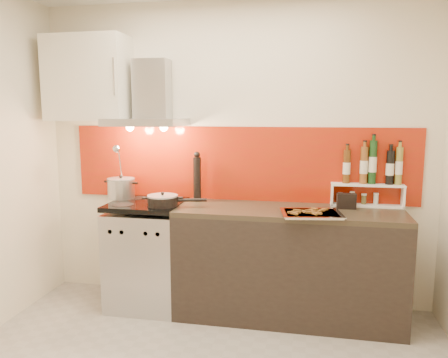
% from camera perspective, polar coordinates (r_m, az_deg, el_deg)
% --- Properties ---
extents(back_wall, '(3.40, 0.02, 2.60)m').
position_cam_1_polar(back_wall, '(3.81, 1.31, 3.24)').
color(back_wall, silver).
rests_on(back_wall, ground).
extents(backsplash, '(3.00, 0.02, 0.64)m').
position_cam_1_polar(backsplash, '(3.79, 2.02, 2.01)').
color(backsplash, '#9A2508').
rests_on(backsplash, back_wall).
extents(range_stove, '(0.60, 0.60, 0.91)m').
position_cam_1_polar(range_stove, '(3.88, -9.92, -9.77)').
color(range_stove, '#B7B7BA').
rests_on(range_stove, ground).
extents(counter, '(1.80, 0.60, 0.90)m').
position_cam_1_polar(counter, '(3.64, 8.35, -10.82)').
color(counter, black).
rests_on(counter, ground).
extents(range_hood, '(0.62, 0.50, 0.61)m').
position_cam_1_polar(range_hood, '(3.82, -9.67, 9.79)').
color(range_hood, '#B7B7BA').
rests_on(range_hood, back_wall).
extents(upper_cabinet, '(0.70, 0.35, 0.72)m').
position_cam_1_polar(upper_cabinet, '(4.04, -17.30, 12.41)').
color(upper_cabinet, silver).
rests_on(upper_cabinet, back_wall).
extents(stock_pot, '(0.24, 0.24, 0.21)m').
position_cam_1_polar(stock_pot, '(3.96, -13.28, -1.16)').
color(stock_pot, '#B7B7BA').
rests_on(stock_pot, range_stove).
extents(saute_pan, '(0.47, 0.25, 0.11)m').
position_cam_1_polar(saute_pan, '(3.57, -7.89, -2.80)').
color(saute_pan, black).
rests_on(saute_pan, range_stove).
extents(utensil_jar, '(0.10, 0.15, 0.49)m').
position_cam_1_polar(utensil_jar, '(3.93, -13.45, -0.58)').
color(utensil_jar, silver).
rests_on(utensil_jar, range_stove).
extents(pepper_mill, '(0.07, 0.07, 0.43)m').
position_cam_1_polar(pepper_mill, '(3.76, -3.53, 0.21)').
color(pepper_mill, black).
rests_on(pepper_mill, counter).
extents(step_shelf, '(0.58, 0.16, 0.54)m').
position_cam_1_polar(step_shelf, '(3.74, 18.57, 0.10)').
color(step_shelf, white).
rests_on(step_shelf, counter).
extents(caddy_box, '(0.15, 0.07, 0.13)m').
position_cam_1_polar(caddy_box, '(3.61, 15.70, -2.83)').
color(caddy_box, black).
rests_on(caddy_box, counter).
extents(baking_tray, '(0.49, 0.41, 0.03)m').
position_cam_1_polar(baking_tray, '(3.33, 11.31, -4.42)').
color(baking_tray, silver).
rests_on(baking_tray, counter).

